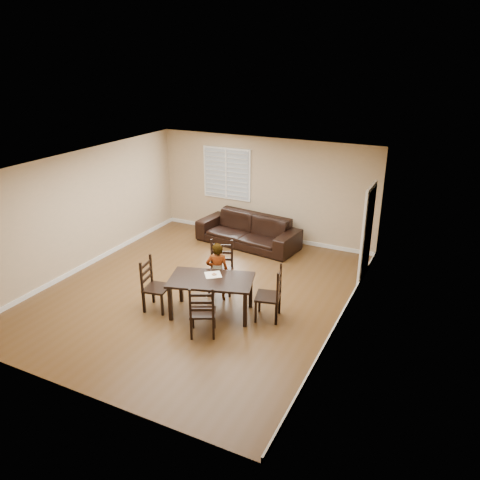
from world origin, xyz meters
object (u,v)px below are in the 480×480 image
object	(u,v)px
dining_table	(211,283)
donut	(214,274)
sofa	(248,231)
child	(217,272)
chair_near	(221,268)
chair_right	(275,296)
chair_left	(151,286)
chair_far	(202,315)

from	to	relation	value
dining_table	donut	distance (m)	0.21
dining_table	sofa	size ratio (longest dim) A/B	0.66
child	sofa	distance (m)	2.99
chair_near	chair_right	distance (m)	1.58
child	donut	xyz separation A→B (m)	(0.13, -0.37, 0.14)
chair_left	donut	world-z (taller)	chair_left
chair_right	dining_table	bearing A→B (deg)	-87.22
chair_right	sofa	xyz separation A→B (m)	(-2.00, 3.10, -0.09)
chair_far	sofa	bearing A→B (deg)	-101.97
sofa	chair_far	bearing A→B (deg)	-67.66
chair_left	chair_far	bearing A→B (deg)	-117.93
chair_right	sofa	bearing A→B (deg)	-160.88
chair_near	chair_left	bearing A→B (deg)	-142.71
donut	sofa	size ratio (longest dim) A/B	0.03
sofa	dining_table	bearing A→B (deg)	-68.50
child	donut	distance (m)	0.42
chair_far	sofa	xyz separation A→B (m)	(-1.11, 4.24, -0.06)
chair_near	donut	distance (m)	0.88
dining_table	chair_right	bearing A→B (deg)	-0.33
chair_left	chair_right	xyz separation A→B (m)	(2.31, 0.68, 0.00)
chair_left	sofa	size ratio (longest dim) A/B	0.39
chair_near	sofa	world-z (taller)	chair_near
chair_near	sofa	distance (m)	2.54
dining_table	chair_far	world-z (taller)	chair_far
dining_table	chair_near	xyz separation A→B (m)	(-0.30, 0.97, -0.15)
dining_table	chair_right	xyz separation A→B (m)	(1.15, 0.34, -0.17)
donut	sofa	xyz separation A→B (m)	(-0.82, 3.27, -0.37)
chair_right	donut	bearing A→B (deg)	-95.68
sofa	child	bearing A→B (deg)	-69.06
dining_table	chair_left	bearing A→B (deg)	179.28
chair_near	chair_far	bearing A→B (deg)	-91.70
chair_near	sofa	bearing A→B (deg)	83.16
chair_left	dining_table	bearing A→B (deg)	-83.93
chair_near	chair_far	distance (m)	1.85
donut	chair_right	bearing A→B (deg)	8.05
chair_right	child	distance (m)	1.34
dining_table	donut	world-z (taller)	donut
chair_left	chair_right	size ratio (longest dim) A/B	1.00
chair_near	chair_left	xyz separation A→B (m)	(-0.86, -1.30, -0.02)
dining_table	chair_left	world-z (taller)	chair_left
chair_far	chair_left	distance (m)	1.49
chair_near	chair_left	size ratio (longest dim) A/B	1.04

